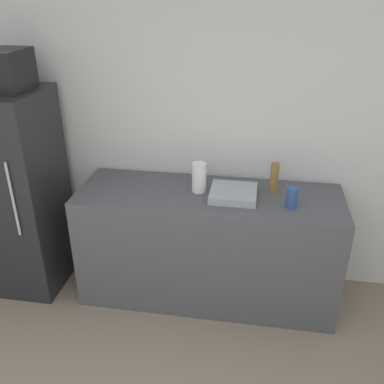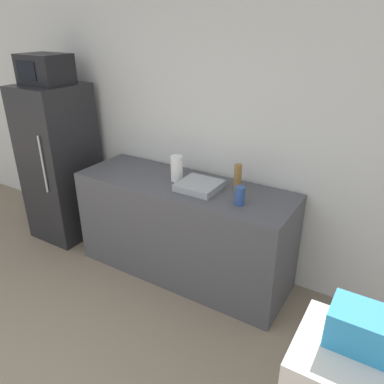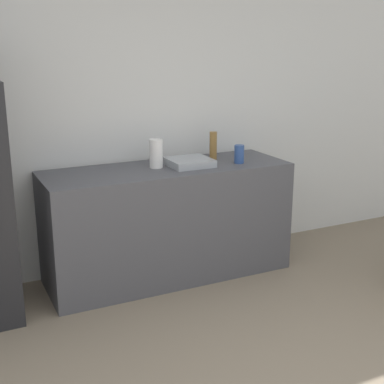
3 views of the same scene
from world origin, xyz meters
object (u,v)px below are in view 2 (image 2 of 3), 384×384
object	(u,v)px
basket	(364,329)
paper_towel_roll	(177,168)
microwave	(45,69)
bottle_tall	(238,178)
bottle_short	(240,196)
refrigerator	(60,164)

from	to	relation	value
basket	paper_towel_roll	world-z (taller)	basket
microwave	paper_towel_roll	size ratio (longest dim) A/B	2.06
bottle_tall	paper_towel_roll	size ratio (longest dim) A/B	1.04
bottle_tall	basket	bearing A→B (deg)	-48.88
bottle_tall	bottle_short	bearing A→B (deg)	-61.01
refrigerator	bottle_short	bearing A→B (deg)	-1.60
bottle_short	basket	size ratio (longest dim) A/B	0.56
microwave	bottle_short	xyz separation A→B (m)	(2.14, -0.06, -0.81)
basket	microwave	bearing A→B (deg)	159.70
refrigerator	paper_towel_roll	distance (m)	1.48
microwave	bottle_tall	size ratio (longest dim) A/B	1.99
bottle_short	paper_towel_roll	world-z (taller)	paper_towel_roll
refrigerator	bottle_tall	size ratio (longest dim) A/B	7.02
basket	paper_towel_roll	xyz separation A→B (m)	(-1.74, 1.27, -0.09)
bottle_tall	refrigerator	bearing A→B (deg)	-175.32
bottle_short	basket	xyz separation A→B (m)	(1.05, -1.12, 0.13)
microwave	basket	size ratio (longest dim) A/B	1.76
bottle_short	paper_towel_roll	size ratio (longest dim) A/B	0.66
paper_towel_roll	bottle_tall	bearing A→B (deg)	7.84
basket	paper_towel_roll	distance (m)	2.16
refrigerator	paper_towel_roll	size ratio (longest dim) A/B	7.26
basket	refrigerator	bearing A→B (deg)	159.68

